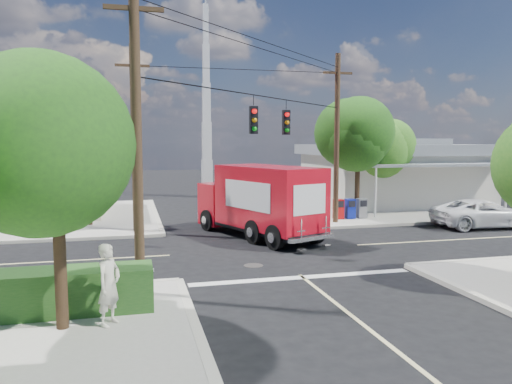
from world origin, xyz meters
name	(u,v)px	position (x,y,z in m)	size (l,w,h in m)	color
ground	(268,250)	(0.00, 0.00, 0.00)	(120.00, 120.00, 0.00)	black
sidewalk_ne	(380,207)	(10.88, 10.88, 0.07)	(14.12, 14.12, 0.14)	#A59F95
sidewalk_nw	(33,219)	(-10.88, 10.88, 0.07)	(14.12, 14.12, 0.14)	#A59F95
road_markings	(278,258)	(0.00, -1.47, 0.01)	(32.00, 32.00, 0.01)	beige
building_ne	(395,172)	(12.50, 11.97, 2.32)	(11.80, 10.20, 4.50)	beige
building_nw	(16,179)	(-12.00, 12.46, 2.22)	(10.80, 10.20, 4.30)	beige
radio_tower	(207,126)	(0.50, 20.00, 5.64)	(0.80, 0.80, 17.00)	silver
tree_sw_front	(56,146)	(-6.99, -7.54, 4.33)	(3.88, 3.78, 6.03)	#422D1C
tree_ne_front	(359,136)	(7.21, 6.76, 4.77)	(4.21, 4.14, 6.66)	#422D1C
tree_ne_back	(381,146)	(9.81, 8.96, 4.19)	(3.77, 3.66, 5.82)	#422D1C
palm_nw_front	(87,130)	(-7.50, 7.50, 5.04)	(3.01, 3.08, 5.59)	#422D1C
palm_nw_back	(50,137)	(-9.50, 9.00, 4.67)	(3.01, 3.08, 5.19)	#422D1C
utility_poles	(222,136)	(-1.58, 1.60, 4.67)	(12.00, 10.68, 9.00)	#473321
picket_fence	(39,285)	(-7.80, -5.60, 0.68)	(5.94, 0.06, 1.00)	silver
hedge_sw	(25,294)	(-8.00, -6.40, 0.69)	(6.20, 1.20, 1.10)	#1D4719
vending_boxes	(350,209)	(6.50, 6.20, 0.69)	(1.90, 0.50, 1.10)	#9F0C0D
delivery_truck	(260,201)	(0.37, 2.78, 1.69)	(4.89, 7.98, 3.33)	black
parked_car	(483,213)	(12.29, 2.55, 0.72)	(2.40, 5.21, 1.45)	silver
pedestrian	(109,284)	(-5.95, -7.54, 1.10)	(0.70, 0.46, 1.93)	beige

